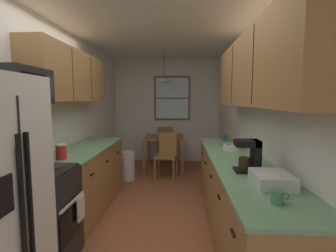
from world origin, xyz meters
TOP-DOWN VIEW (x-y plane):
  - ground_plane at (0.00, 1.00)m, footprint 12.00×12.00m
  - wall_left at (-1.35, 1.00)m, footprint 0.10×9.00m
  - wall_right at (1.35, 1.00)m, footprint 0.10×9.00m
  - wall_back at (0.00, 3.65)m, footprint 4.40×0.10m
  - ceiling_slab at (0.00, 1.00)m, footprint 4.40×9.00m
  - stove_range at (-0.99, -0.57)m, footprint 0.66×0.62m
  - microwave_over_range at (-1.11, -0.57)m, footprint 0.39×0.58m
  - counter_left at (-1.00, 0.68)m, footprint 0.64×1.87m
  - upper_cabinets_left at (-1.14, 0.63)m, footprint 0.33×1.95m
  - counter_right at (1.00, 0.05)m, footprint 0.64×3.09m
  - upper_cabinets_right at (1.14, 0.00)m, footprint 0.33×2.77m
  - dining_table at (-0.02, 2.83)m, footprint 0.86×0.86m
  - dining_chair_near at (0.06, 2.19)m, footprint 0.45×0.45m
  - dining_chair_far at (-0.04, 3.47)m, footprint 0.42×0.42m
  - pendant_light at (-0.02, 2.83)m, footprint 0.25×0.25m
  - back_window at (0.12, 3.58)m, footprint 0.89×0.05m
  - trash_bin at (-0.70, 2.02)m, footprint 0.30×0.30m
  - storage_canister at (-1.00, -0.04)m, footprint 0.12×0.12m
  - dish_towel at (-0.64, -0.41)m, footprint 0.02×0.16m
  - coffee_maker at (0.99, -0.43)m, footprint 0.22×0.18m
  - mug_by_coffeemaker at (1.05, 1.35)m, footprint 0.11×0.07m
  - mug_spare at (0.97, -1.15)m, footprint 0.12×0.08m
  - fruit_bowl at (1.05, 0.64)m, footprint 0.27×0.27m
  - dish_rack at (1.06, -0.81)m, footprint 0.28×0.34m
  - table_serving_bowl at (-0.02, 2.92)m, footprint 0.21×0.21m

SIDE VIEW (x-z plane):
  - ground_plane at x=0.00m, z-range 0.00..0.00m
  - trash_bin at x=-0.70m, z-range 0.00..0.55m
  - counter_right at x=1.00m, z-range 0.00..0.90m
  - counter_left at x=-1.00m, z-range 0.00..0.90m
  - stove_range at x=-0.99m, z-range -0.08..1.02m
  - dish_towel at x=-0.64m, z-range 0.38..0.62m
  - dining_chair_near at x=0.06m, z-range 0.05..0.95m
  - dining_chair_far at x=-0.04m, z-range 0.05..0.95m
  - dining_table at x=-0.02m, z-range 0.25..1.00m
  - table_serving_bowl at x=-0.02m, z-range 0.74..0.80m
  - fruit_bowl at x=1.05m, z-range 0.89..0.98m
  - mug_spare at x=0.97m, z-range 0.90..0.99m
  - mug_by_coffeemaker at x=1.05m, z-range 0.90..1.00m
  - dish_rack at x=1.06m, z-range 0.90..1.00m
  - storage_canister at x=-1.00m, z-range 0.90..1.07m
  - coffee_maker at x=0.99m, z-range 0.91..1.21m
  - wall_left at x=-1.35m, z-range 0.00..2.55m
  - wall_right at x=1.35m, z-range 0.00..2.55m
  - wall_back at x=0.00m, z-range 0.00..2.55m
  - back_window at x=0.12m, z-range 1.05..2.14m
  - microwave_over_range at x=-1.11m, z-range 1.53..1.85m
  - upper_cabinets_right at x=1.14m, z-range 1.50..2.26m
  - upper_cabinets_left at x=-1.14m, z-range 1.55..2.21m
  - pendant_light at x=-0.02m, z-range 1.70..2.30m
  - ceiling_slab at x=0.00m, z-range 2.55..2.63m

